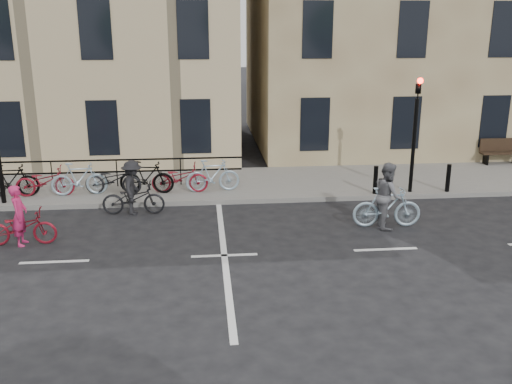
{
  "coord_description": "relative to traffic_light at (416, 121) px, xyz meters",
  "views": [
    {
      "loc": [
        -0.47,
        -12.76,
        5.41
      ],
      "look_at": [
        0.93,
        1.61,
        1.1
      ],
      "focal_mm": 40.0,
      "sensor_mm": 36.0,
      "label": 1
    }
  ],
  "objects": [
    {
      "name": "bollard_west",
      "position": [
        1.2,
        -0.09,
        -1.85
      ],
      "size": [
        0.14,
        0.14,
        0.9
      ],
      "primitive_type": "cylinder",
      "color": "black",
      "rests_on": "sidewalk"
    },
    {
      "name": "sidewalk",
      "position": [
        -10.2,
        1.66,
        -2.38
      ],
      "size": [
        46.0,
        4.0,
        0.15
      ],
      "primitive_type": "cube",
      "color": "slate",
      "rests_on": "ground"
    },
    {
      "name": "cyclist_dark",
      "position": [
        -8.7,
        -0.95,
        -1.82
      ],
      "size": [
        1.83,
        1.06,
        1.61
      ],
      "rotation": [
        0.0,
        0.0,
        1.53
      ],
      "color": "black",
      "rests_on": "ground"
    },
    {
      "name": "traffic_light",
      "position": [
        0.0,
        0.0,
        0.0
      ],
      "size": [
        0.18,
        0.3,
        3.9
      ],
      "color": "black",
      "rests_on": "sidewalk"
    },
    {
      "name": "ground",
      "position": [
        -6.2,
        -4.34,
        -2.45
      ],
      "size": [
        120.0,
        120.0,
        0.0
      ],
      "primitive_type": "plane",
      "color": "black",
      "rests_on": "ground"
    },
    {
      "name": "building_east",
      "position": [
        2.8,
        8.66,
        3.7
      ],
      "size": [
        14.0,
        10.0,
        12.0
      ],
      "primitive_type": "cube",
      "color": "#917D58",
      "rests_on": "sidewalk"
    },
    {
      "name": "cyclist_pink",
      "position": [
        -11.26,
        -3.12,
        -1.91
      ],
      "size": [
        1.76,
        0.64,
        1.56
      ],
      "rotation": [
        0.0,
        0.0,
        1.59
      ],
      "color": "maroon",
      "rests_on": "ground"
    },
    {
      "name": "parked_bikes",
      "position": [
        -10.07,
        0.7,
        -1.81
      ],
      "size": [
        9.35,
        1.23,
        1.05
      ],
      "color": "black",
      "rests_on": "sidewalk"
    },
    {
      "name": "bench",
      "position": [
        4.8,
        3.39,
        -1.78
      ],
      "size": [
        1.6,
        0.41,
        0.97
      ],
      "color": "black",
      "rests_on": "sidewalk"
    },
    {
      "name": "cyclist_grey",
      "position": [
        -1.68,
        -2.74,
        -1.72
      ],
      "size": [
        1.9,
        0.92,
        1.81
      ],
      "rotation": [
        0.0,
        0.0,
        1.51
      ],
      "color": "#9AB7CA",
      "rests_on": "ground"
    },
    {
      "name": "bollard_east",
      "position": [
        -1.2,
        -0.09,
        -1.85
      ],
      "size": [
        0.14,
        0.14,
        0.9
      ],
      "primitive_type": "cylinder",
      "color": "black",
      "rests_on": "sidewalk"
    }
  ]
}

